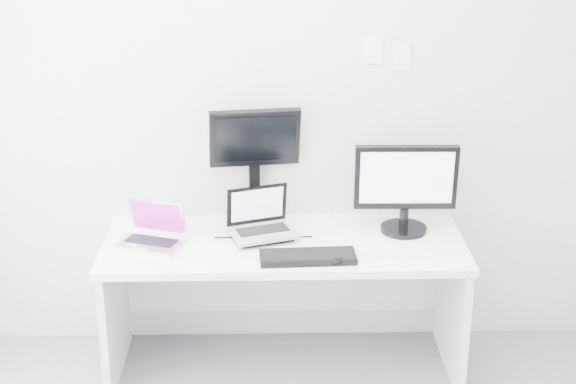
{
  "coord_description": "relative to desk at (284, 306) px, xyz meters",
  "views": [
    {
      "loc": [
        -0.06,
        -2.66,
        2.5
      ],
      "look_at": [
        0.02,
        1.23,
        1.0
      ],
      "focal_mm": 53.7,
      "sensor_mm": 36.0,
      "label": 1
    }
  ],
  "objects": [
    {
      "name": "dell_laptop",
      "position": [
        -0.1,
        0.03,
        0.5
      ],
      "size": [
        0.38,
        0.33,
        0.26
      ],
      "primitive_type": "cube",
      "rotation": [
        0.0,
        0.0,
        0.33
      ],
      "color": "#A0A3A7",
      "rests_on": "desk"
    },
    {
      "name": "wall_note_1",
      "position": [
        0.6,
        0.34,
        1.22
      ],
      "size": [
        0.09,
        0.0,
        0.13
      ],
      "primitive_type": "cube",
      "color": "white",
      "rests_on": "back_wall"
    },
    {
      "name": "rear_monitor",
      "position": [
        -0.15,
        0.29,
        0.68
      ],
      "size": [
        0.48,
        0.23,
        0.63
      ],
      "primitive_type": "cube",
      "rotation": [
        0.0,
        0.0,
        0.13
      ],
      "color": "black",
      "rests_on": "desk"
    },
    {
      "name": "mouse",
      "position": [
        0.25,
        -0.26,
        0.38
      ],
      "size": [
        0.12,
        0.1,
        0.03
      ],
      "primitive_type": "ellipsoid",
      "rotation": [
        0.0,
        0.0,
        0.42
      ],
      "color": "black",
      "rests_on": "desk"
    },
    {
      "name": "wall_note_0",
      "position": [
        0.45,
        0.34,
        1.26
      ],
      "size": [
        0.1,
        0.0,
        0.14
      ],
      "primitive_type": "cube",
      "color": "white",
      "rests_on": "back_wall"
    },
    {
      "name": "samsung_monitor",
      "position": [
        0.62,
        0.11,
        0.6
      ],
      "size": [
        0.52,
        0.25,
        0.47
      ],
      "primitive_type": "cube",
      "rotation": [
        0.0,
        0.0,
        -0.02
      ],
      "color": "black",
      "rests_on": "desk"
    },
    {
      "name": "back_wall",
      "position": [
        0.0,
        0.35,
        0.99
      ],
      "size": [
        3.6,
        0.0,
        3.6
      ],
      "primitive_type": "plane",
      "rotation": [
        1.57,
        0.0,
        0.0
      ],
      "color": "silver",
      "rests_on": "ground"
    },
    {
      "name": "speaker",
      "position": [
        -0.21,
        0.25,
        0.45
      ],
      "size": [
        0.08,
        0.08,
        0.16
      ],
      "primitive_type": "cube",
      "rotation": [
        0.0,
        0.0,
        -0.04
      ],
      "color": "black",
      "rests_on": "desk"
    },
    {
      "name": "desk",
      "position": [
        0.0,
        0.0,
        0.0
      ],
      "size": [
        1.8,
        0.7,
        0.73
      ],
      "primitive_type": "cube",
      "color": "white",
      "rests_on": "ground"
    },
    {
      "name": "macbook",
      "position": [
        -0.66,
        -0.04,
        0.48
      ],
      "size": [
        0.36,
        0.31,
        0.23
      ],
      "primitive_type": "cube",
      "rotation": [
        0.0,
        0.0,
        -0.34
      ],
      "color": "#BAB9BE",
      "rests_on": "desk"
    },
    {
      "name": "keyboard",
      "position": [
        0.11,
        -0.22,
        0.38
      ],
      "size": [
        0.46,
        0.19,
        0.03
      ],
      "primitive_type": "cube",
      "rotation": [
        0.0,
        0.0,
        0.05
      ],
      "color": "black",
      "rests_on": "desk"
    }
  ]
}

